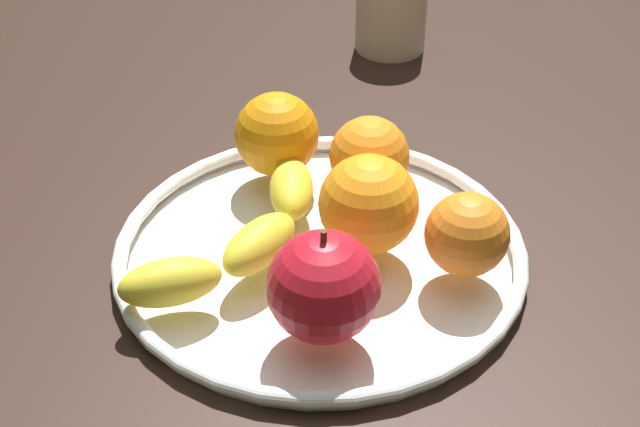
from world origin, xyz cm
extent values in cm
cube|color=black|center=(0.00, 0.00, -2.00)|extent=(156.35, 156.35, 4.00)
cylinder|color=white|center=(0.00, 0.00, 0.30)|extent=(31.18, 31.18, 0.60)
torus|color=white|center=(0.00, 0.00, 1.20)|extent=(32.48, 32.48, 1.20)
ellipsoid|color=yellow|center=(-9.06, 8.75, 3.57)|extent=(6.93, 8.29, 3.54)
ellipsoid|color=yellow|center=(-3.27, 3.87, 3.57)|extent=(8.32, 6.05, 3.54)
ellipsoid|color=yellow|center=(4.29, 3.52, 3.57)|extent=(8.23, 5.49, 3.54)
ellipsoid|color=brown|center=(7.55, 4.46, 3.57)|extent=(2.61, 2.93, 2.48)
sphere|color=red|center=(-9.21, -2.64, 5.76)|extent=(7.92, 7.92, 7.92)
cylinder|color=#593819|center=(-9.21, -2.64, 9.92)|extent=(0.44, 0.44, 1.20)
sphere|color=orange|center=(-0.13, -11.23, 4.99)|extent=(6.37, 6.37, 6.37)
sphere|color=orange|center=(8.24, -2.06, 5.13)|extent=(6.65, 6.65, 6.65)
sphere|color=orange|center=(9.15, 6.15, 5.39)|extent=(7.19, 7.19, 7.19)
sphere|color=orange|center=(0.97, -3.56, 5.66)|extent=(7.71, 7.71, 7.71)
cylinder|color=beige|center=(37.67, 1.90, 4.66)|extent=(7.58, 7.58, 9.31)
camera|label=1|loc=(-57.43, -14.91, 49.14)|focal=54.57mm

